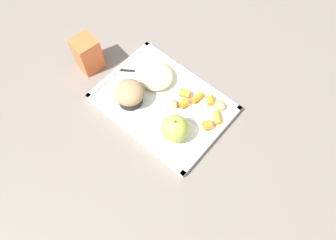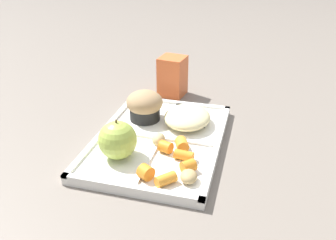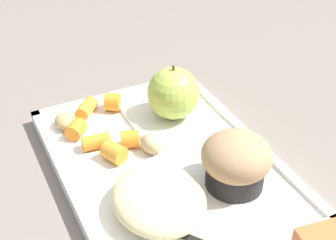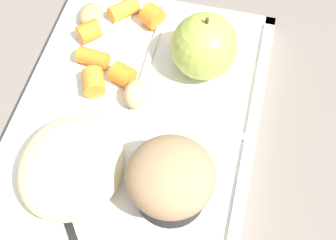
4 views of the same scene
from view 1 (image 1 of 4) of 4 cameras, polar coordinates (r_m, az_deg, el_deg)
The scene contains 18 objects.
ground at distance 0.90m, azimuth -0.89°, elevation 2.77°, with size 6.00×6.00×0.00m, color slate.
lunch_tray at distance 0.89m, azimuth -0.88°, elevation 3.02°, with size 0.36×0.26×0.02m.
green_apple at distance 0.80m, azimuth 1.24°, elevation -1.56°, with size 0.07×0.07×0.08m.
bran_muffin at distance 0.86m, azimuth -7.05°, elevation 4.74°, with size 0.08×0.08×0.07m.
carrot_slice_small at distance 0.86m, azimuth 8.93°, elevation 0.43°, with size 0.02×0.02×0.04m, color orange.
carrot_slice_edge at distance 0.84m, azimuth 7.11°, elevation -0.96°, with size 0.03×0.03×0.02m, color orange.
carrot_slice_back at distance 0.88m, azimuth 5.28°, elevation 4.06°, with size 0.02×0.02×0.04m, color orange.
carrot_slice_diagonal at distance 0.88m, azimuth 7.74°, elevation 3.49°, with size 0.02×0.02×0.02m, color orange.
carrot_slice_tilted at distance 0.89m, azimuth 3.07°, elevation 4.88°, with size 0.02×0.02×0.03m, color orange.
carrot_slice_center at distance 0.87m, azimuth 2.78°, elevation 3.02°, with size 0.02×0.02×0.02m, color orange.
potato_chunk_wedge at distance 0.88m, azimuth 9.41°, elevation 2.72°, with size 0.04×0.03×0.02m, color tan.
potato_chunk_corner at distance 0.87m, azimuth 0.73°, elevation 2.98°, with size 0.03×0.03×0.03m, color tan.
egg_noodle_pile at distance 0.91m, azimuth -2.55°, elevation 8.26°, with size 0.12×0.10×0.04m, color beige.
meatball_center at distance 0.92m, azimuth -2.54°, elevation 8.15°, with size 0.03×0.03×0.03m, color brown.
meatball_back at distance 0.91m, azimuth -2.46°, elevation 8.13°, with size 0.04×0.04×0.04m, color brown.
meatball_side at distance 0.92m, azimuth -1.89°, elevation 8.08°, with size 0.03×0.03×0.03m, color #755B4C.
plastic_fork at distance 0.94m, azimuth -4.26°, elevation 8.79°, with size 0.12×0.10×0.00m.
milk_carton at distance 0.96m, azimuth -14.49°, elevation 11.60°, with size 0.07×0.07×0.11m, color orange.
Camera 1 is at (-0.30, 0.33, 0.78)m, focal length 33.48 mm.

